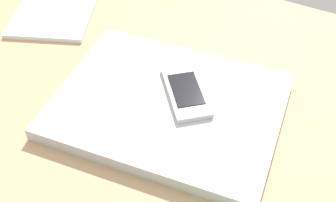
% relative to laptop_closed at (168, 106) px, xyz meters
% --- Properties ---
extents(desk_surface, '(1.20, 0.80, 0.03)m').
position_rel_laptop_closed_xyz_m(desk_surface, '(-0.02, -0.04, -0.03)').
color(desk_surface, tan).
rests_on(desk_surface, ground).
extents(laptop_closed, '(0.34, 0.27, 0.02)m').
position_rel_laptop_closed_xyz_m(laptop_closed, '(0.00, 0.00, 0.00)').
color(laptop_closed, '#B7BABC').
rests_on(laptop_closed, desk_surface).
extents(cell_phone_on_laptop, '(0.11, 0.12, 0.01)m').
position_rel_laptop_closed_xyz_m(cell_phone_on_laptop, '(0.02, 0.02, 0.01)').
color(cell_phone_on_laptop, silver).
rests_on(cell_phone_on_laptop, laptop_closed).
extents(notepad, '(0.21, 0.24, 0.01)m').
position_rel_laptop_closed_xyz_m(notepad, '(-0.30, 0.14, -0.01)').
color(notepad, white).
rests_on(notepad, desk_surface).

